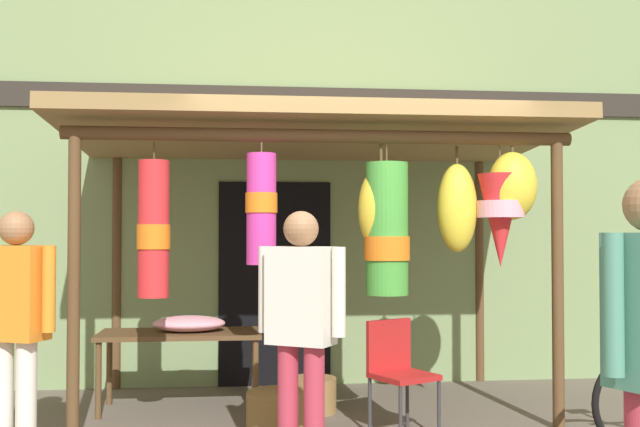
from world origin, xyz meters
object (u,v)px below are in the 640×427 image
flower_heap_on_table (191,324)px  display_table (180,340)px  shopper_by_bananas (15,315)px  wicker_basket_spare (281,412)px  wicker_basket_by_table (313,395)px  customer_foreground (301,319)px  folding_chair (397,366)px

flower_heap_on_table → display_table: bearing=175.4°
shopper_by_bananas → wicker_basket_spare: bearing=21.4°
wicker_basket_by_table → wicker_basket_spare: (-0.29, -0.58, 0.01)m
customer_foreground → shopper_by_bananas: 1.85m
wicker_basket_by_table → customer_foreground: bearing=-98.1°
shopper_by_bananas → customer_foreground: bearing=-11.2°
folding_chair → wicker_basket_spare: bearing=169.0°
display_table → flower_heap_on_table: (0.08, -0.01, 0.14)m
folding_chair → wicker_basket_by_table: 1.00m
flower_heap_on_table → shopper_by_bananas: 1.80m
customer_foreground → wicker_basket_spare: bearing=93.4°
flower_heap_on_table → wicker_basket_by_table: size_ratio=1.54×
folding_chair → flower_heap_on_table: bearing=149.1°
display_table → folding_chair: size_ratio=1.62×
shopper_by_bananas → display_table: bearing=57.6°
customer_foreground → flower_heap_on_table: bearing=113.5°
customer_foreground → shopper_by_bananas: (-1.81, 0.36, 0.00)m
display_table → shopper_by_bananas: bearing=-122.4°
display_table → customer_foreground: size_ratio=0.83×
wicker_basket_by_table → wicker_basket_spare: 0.65m
wicker_basket_by_table → flower_heap_on_table: bearing=168.7°
wicker_basket_by_table → display_table: bearing=169.2°
folding_chair → shopper_by_bananas: shopper_by_bananas is taller
wicker_basket_spare → shopper_by_bananas: size_ratio=0.32×
folding_chair → customer_foreground: (-0.79, -0.88, 0.46)m
wicker_basket_spare → customer_foreground: size_ratio=0.33×
display_table → folding_chair: bearing=-29.8°
wicker_basket_by_table → wicker_basket_spare: wicker_basket_spare is taller
wicker_basket_by_table → shopper_by_bananas: shopper_by_bananas is taller
wicker_basket_spare → wicker_basket_by_table: bearing=63.2°
folding_chair → shopper_by_bananas: 2.70m
display_table → shopper_by_bananas: 1.79m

